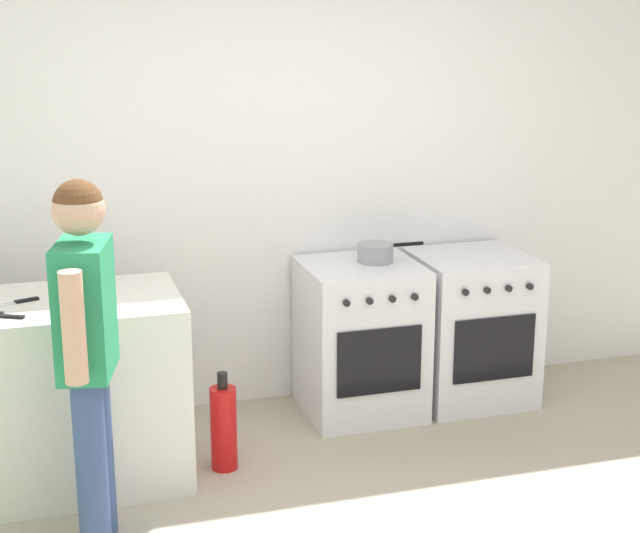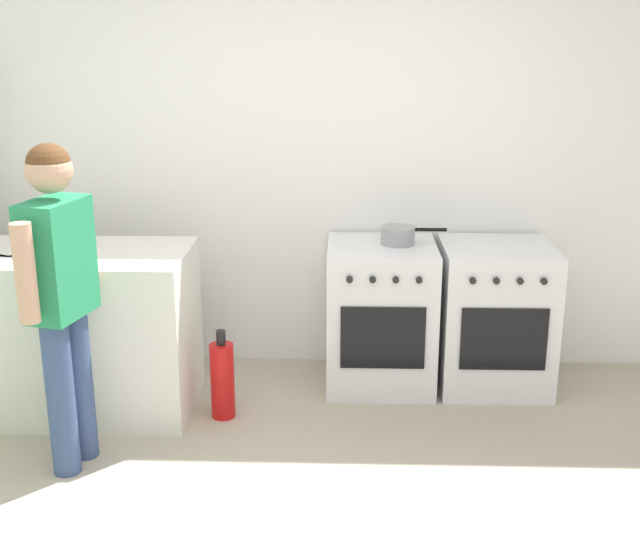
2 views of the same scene
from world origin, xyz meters
TOP-DOWN VIEW (x-y plane):
  - back_wall at (0.00, 1.95)m, footprint 6.00×0.10m
  - counter_unit at (-1.35, 1.20)m, footprint 1.30×0.70m
  - oven_left at (0.35, 1.58)m, footprint 0.62×0.62m
  - oven_right at (1.01, 1.58)m, footprint 0.63×0.62m
  - pot at (0.44, 1.61)m, footprint 0.38×0.20m
  - knife_utility at (-1.45, 1.21)m, footprint 0.25×0.11m
  - person at (-1.16, 0.58)m, footprint 0.27×0.56m
  - fire_extinguisher at (-0.52, 1.10)m, footprint 0.13×0.13m

SIDE VIEW (x-z plane):
  - fire_extinguisher at x=-0.52m, z-range -0.03..0.47m
  - oven_left at x=0.35m, z-range 0.00..0.85m
  - oven_right at x=1.01m, z-range 0.00..0.85m
  - counter_unit at x=-1.35m, z-range 0.00..0.90m
  - pot at x=0.44m, z-range 0.85..0.95m
  - knife_utility at x=-1.45m, z-range 0.90..0.91m
  - person at x=-1.16m, z-range 0.14..1.70m
  - back_wall at x=0.00m, z-range 0.00..2.60m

